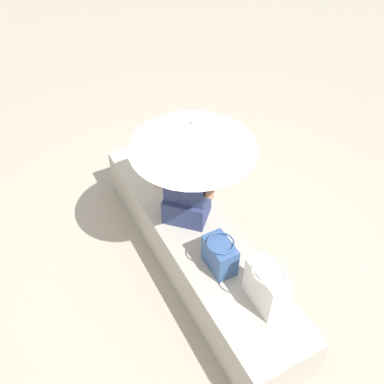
% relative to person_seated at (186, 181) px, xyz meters
% --- Properties ---
extents(ground_plane, '(14.00, 14.00, 0.00)m').
position_rel_person_seated_xyz_m(ground_plane, '(0.18, 0.00, -0.84)').
color(ground_plane, '#9E9384').
extents(stone_bench, '(2.52, 0.58, 0.45)m').
position_rel_person_seated_xyz_m(stone_bench, '(0.18, 0.00, -0.61)').
color(stone_bench, '#A8A093').
rests_on(stone_bench, ground).
extents(person_seated, '(0.47, 0.47, 0.90)m').
position_rel_person_seated_xyz_m(person_seated, '(0.00, 0.00, 0.00)').
color(person_seated, navy).
rests_on(person_seated, stone_bench).
extents(parasol, '(0.91, 0.91, 1.01)m').
position_rel_person_seated_xyz_m(parasol, '(0.08, 0.01, 0.49)').
color(parasol, '#B7B7BC').
rests_on(parasol, stone_bench).
extents(handbag_black, '(0.27, 0.20, 0.27)m').
position_rel_person_seated_xyz_m(handbag_black, '(0.56, -0.02, -0.26)').
color(handbag_black, '#335184').
rests_on(handbag_black, stone_bench).
extents(tote_bag_canvas, '(0.32, 0.23, 0.36)m').
position_rel_person_seated_xyz_m(tote_bag_canvas, '(0.97, 0.10, -0.21)').
color(tote_bag_canvas, silver).
rests_on(tote_bag_canvas, stone_bench).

